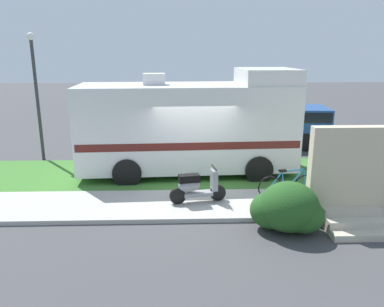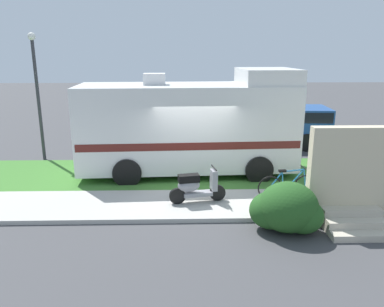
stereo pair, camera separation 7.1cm
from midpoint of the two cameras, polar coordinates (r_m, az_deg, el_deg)
name	(u,v)px [view 1 (the left image)]	position (r m, az deg, el deg)	size (l,w,h in m)	color
ground_plane	(196,191)	(11.43, 0.40, -5.72)	(80.00, 80.00, 0.00)	#424244
sidewalk	(198,205)	(10.30, 0.67, -7.80)	(24.00, 2.00, 0.12)	#ADAAA3
grass_strip	(194,174)	(12.83, 0.14, -3.15)	(24.00, 3.40, 0.08)	#3D752D
motorhome_rv	(190,125)	(12.63, -0.40, 4.29)	(7.22, 2.82, 3.54)	silver
scooter	(196,186)	(10.16, 0.39, -4.99)	(1.55, 0.58, 0.97)	black
bicycle	(288,185)	(10.76, 14.17, -4.73)	(1.70, 0.52, 0.90)	black
pickup_truck_near	(274,125)	(17.13, 12.26, 4.29)	(5.77, 2.49, 1.72)	#1E478C
porch_steps	(351,186)	(9.82, 22.75, -4.56)	(2.00, 1.26, 2.40)	#BCB29E
bush_by_porch	(287,209)	(9.06, 14.05, -8.20)	(1.67, 1.25, 1.18)	#23511E
bottle_green	(340,190)	(11.72, 21.37, -5.16)	(0.08, 0.08, 0.23)	navy
street_lamp_post	(36,86)	(15.29, -22.72, 9.42)	(0.28, 0.28, 4.74)	#333338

